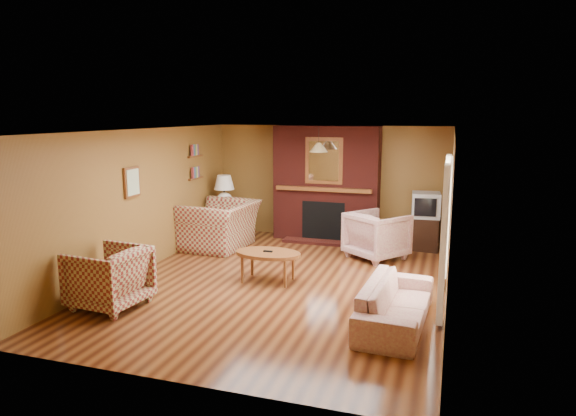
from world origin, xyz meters
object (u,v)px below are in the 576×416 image
(tv_stand, at_px, (425,233))
(floral_armchair, at_px, (377,235))
(side_table, at_px, (225,223))
(floral_sofa, at_px, (396,303))
(plaid_loveseat, at_px, (220,225))
(crt_tv, at_px, (426,205))
(table_lamp, at_px, (224,190))
(coffee_table, at_px, (268,255))
(plaid_armchair, at_px, (109,277))
(fireplace, at_px, (326,184))

(tv_stand, bearing_deg, floral_armchair, -125.49)
(floral_armchair, bearing_deg, side_table, 27.21)
(floral_sofa, height_order, side_table, side_table)
(plaid_loveseat, xyz_separation_m, crt_tv, (3.90, 1.12, 0.43))
(floral_armchair, xyz_separation_m, table_lamp, (-3.34, 0.58, 0.61))
(coffee_table, xyz_separation_m, tv_stand, (2.28, 2.81, -0.11))
(coffee_table, bearing_deg, plaid_loveseat, 133.97)
(plaid_armchair, height_order, tv_stand, plaid_armchair)
(plaid_loveseat, height_order, plaid_armchair, plaid_loveseat)
(side_table, bearing_deg, plaid_loveseat, -72.06)
(table_lamp, distance_m, tv_stand, 4.23)
(fireplace, height_order, table_lamp, fireplace)
(plaid_armchair, relative_size, coffee_table, 0.88)
(plaid_loveseat, xyz_separation_m, floral_sofa, (3.75, -2.78, -0.18))
(tv_stand, bearing_deg, plaid_armchair, -126.11)
(coffee_table, bearing_deg, fireplace, 85.69)
(coffee_table, bearing_deg, table_lamp, 127.35)
(plaid_loveseat, distance_m, tv_stand, 4.06)
(coffee_table, height_order, tv_stand, tv_stand)
(coffee_table, relative_size, tv_stand, 1.65)
(plaid_armchair, relative_size, tv_stand, 1.45)
(fireplace, xyz_separation_m, side_table, (-2.10, -0.53, -0.86))
(plaid_armchair, relative_size, floral_armchair, 0.98)
(floral_armchair, height_order, table_lamp, table_lamp)
(coffee_table, distance_m, tv_stand, 3.61)
(plaid_loveseat, bearing_deg, crt_tv, 109.27)
(fireplace, relative_size, floral_armchair, 2.51)
(crt_tv, bearing_deg, plaid_loveseat, -164.02)
(coffee_table, bearing_deg, floral_armchair, 51.96)
(plaid_armchair, height_order, side_table, plaid_armchair)
(table_lamp, bearing_deg, plaid_armchair, -87.93)
(plaid_loveseat, relative_size, side_table, 2.17)
(plaid_loveseat, distance_m, floral_armchair, 3.10)
(fireplace, xyz_separation_m, plaid_loveseat, (-1.85, -1.31, -0.72))
(crt_tv, bearing_deg, coffee_table, -129.10)
(fireplace, height_order, side_table, fireplace)
(tv_stand, bearing_deg, table_lamp, -169.69)
(tv_stand, xyz_separation_m, crt_tv, (0.00, -0.01, 0.57))
(plaid_armchair, xyz_separation_m, table_lamp, (-0.15, 4.16, 0.62))
(plaid_loveseat, xyz_separation_m, table_lamp, (-0.25, 0.77, 0.59))
(plaid_loveseat, height_order, coffee_table, plaid_loveseat)
(side_table, xyz_separation_m, tv_stand, (4.15, 0.35, -0.01))
(side_table, height_order, tv_stand, side_table)
(fireplace, bearing_deg, tv_stand, -5.15)
(plaid_loveseat, distance_m, plaid_armchair, 3.39)
(plaid_loveseat, xyz_separation_m, floral_armchair, (3.09, 0.19, -0.03))
(floral_armchair, relative_size, tv_stand, 1.49)
(fireplace, height_order, tv_stand, fireplace)
(crt_tv, bearing_deg, plaid_armchair, -131.63)
(table_lamp, bearing_deg, floral_armchair, -9.88)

